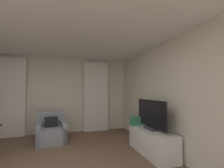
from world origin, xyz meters
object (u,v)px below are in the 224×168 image
object	(u,v)px
armchair	(51,132)
handbag_primary	(136,121)
tv_console	(152,142)
tv_flatscreen	(151,115)

from	to	relation	value
armchair	handbag_primary	world-z (taller)	handbag_primary
tv_console	armchair	bearing A→B (deg)	145.46
armchair	tv_console	bearing A→B (deg)	-34.54
tv_console	handbag_primary	xyz separation A→B (m)	(-0.14, 0.54, 0.39)
armchair	tv_flatscreen	bearing A→B (deg)	-34.22
tv_flatscreen	handbag_primary	world-z (taller)	tv_flatscreen
tv_console	handbag_primary	distance (m)	0.68
tv_flatscreen	tv_console	bearing A→B (deg)	-90.00
tv_flatscreen	handbag_primary	xyz separation A→B (m)	(-0.14, 0.52, -0.21)
tv_flatscreen	handbag_primary	distance (m)	0.58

